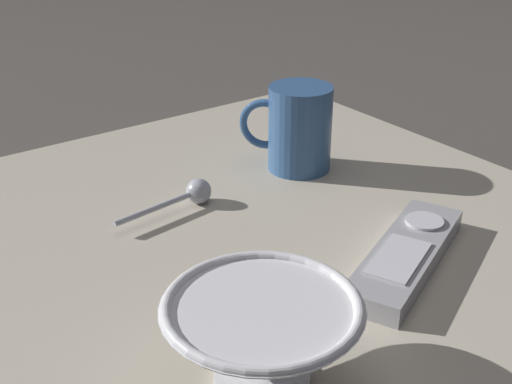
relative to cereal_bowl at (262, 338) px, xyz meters
The scene contains 6 objects.
ground_plane 0.25m from the cereal_bowl, 34.94° to the right, with size 6.00×6.00×0.00m, color #47423D.
table 0.25m from the cereal_bowl, 34.94° to the right, with size 0.63×0.63×0.04m.
cereal_bowl is the anchor object (origin of this frame).
coffee_mug 0.37m from the cereal_bowl, 43.13° to the right, with size 0.09×0.09×0.10m.
teaspoon 0.28m from the cereal_bowl, 21.70° to the right, with size 0.03×0.12×0.03m.
tv_remote_near 0.20m from the cereal_bowl, 76.68° to the right, with size 0.12×0.19×0.02m.
Camera 1 is at (-0.49, 0.36, 0.37)m, focal length 47.82 mm.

